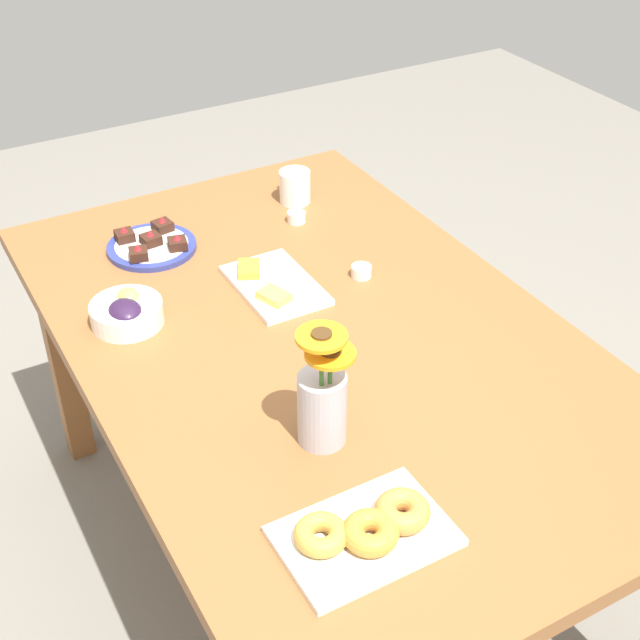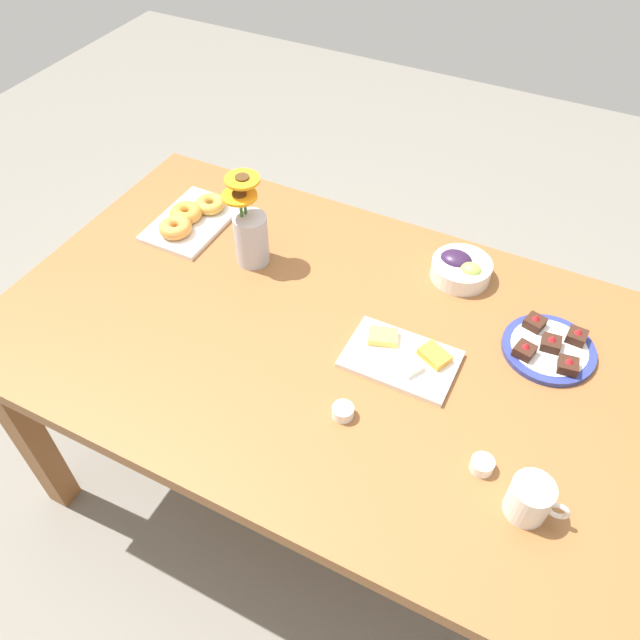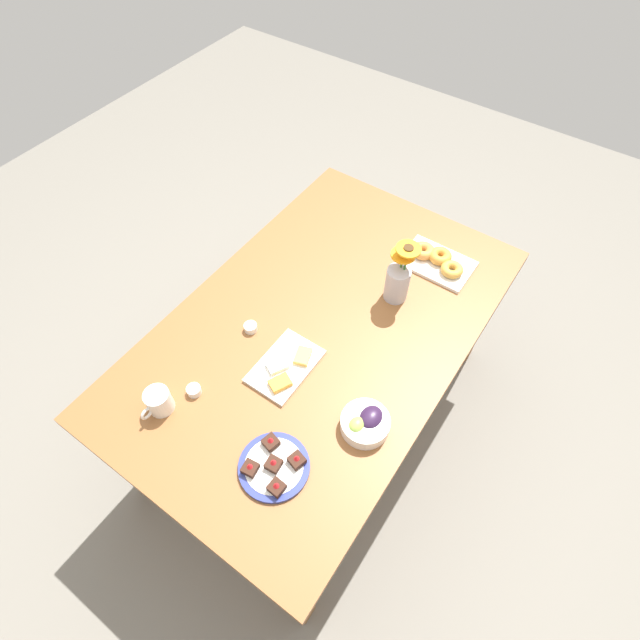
{
  "view_description": "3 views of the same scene",
  "coord_description": "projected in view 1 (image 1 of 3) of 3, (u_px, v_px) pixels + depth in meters",
  "views": [
    {
      "loc": [
        -1.34,
        0.75,
        1.88
      ],
      "look_at": [
        0.0,
        0.0,
        0.78
      ],
      "focal_mm": 50.0,
      "sensor_mm": 36.0,
      "label": 1
    },
    {
      "loc": [
        0.46,
        -0.92,
        1.88
      ],
      "look_at": [
        0.0,
        0.0,
        0.78
      ],
      "focal_mm": 35.0,
      "sensor_mm": 36.0,
      "label": 2
    },
    {
      "loc": [
        0.88,
        0.61,
        2.24
      ],
      "look_at": [
        0.0,
        0.0,
        0.78
      ],
      "focal_mm": 28.0,
      "sensor_mm": 36.0,
      "label": 3
    }
  ],
  "objects": [
    {
      "name": "croissant_platter",
      "position": [
        366.0,
        530.0,
        1.44
      ],
      "size": [
        0.19,
        0.28,
        0.05
      ],
      "color": "white",
      "rests_on": "dining_table"
    },
    {
      "name": "ground_plane",
      "position": [
        320.0,
        561.0,
        2.34
      ],
      "size": [
        6.0,
        6.0,
        0.0
      ],
      "primitive_type": "plane",
      "color": "slate"
    },
    {
      "name": "dining_table",
      "position": [
        320.0,
        366.0,
        1.96
      ],
      "size": [
        1.6,
        1.0,
        0.74
      ],
      "color": "brown",
      "rests_on": "ground_plane"
    },
    {
      "name": "grape_bowl",
      "position": [
        127.0,
        312.0,
        1.93
      ],
      "size": [
        0.16,
        0.16,
        0.07
      ],
      "color": "white",
      "rests_on": "dining_table"
    },
    {
      "name": "dessert_plate",
      "position": [
        152.0,
        245.0,
        2.2
      ],
      "size": [
        0.22,
        0.22,
        0.05
      ],
      "color": "navy",
      "rests_on": "dining_table"
    },
    {
      "name": "cheese_platter",
      "position": [
        272.0,
        284.0,
        2.06
      ],
      "size": [
        0.26,
        0.17,
        0.03
      ],
      "color": "white",
      "rests_on": "dining_table"
    },
    {
      "name": "jam_cup_honey",
      "position": [
        296.0,
        216.0,
        2.31
      ],
      "size": [
        0.05,
        0.05,
        0.03
      ],
      "color": "white",
      "rests_on": "dining_table"
    },
    {
      "name": "jam_cup_berry",
      "position": [
        361.0,
        271.0,
        2.1
      ],
      "size": [
        0.05,
        0.05,
        0.03
      ],
      "color": "white",
      "rests_on": "dining_table"
    },
    {
      "name": "coffee_mug",
      "position": [
        295.0,
        186.0,
        2.39
      ],
      "size": [
        0.12,
        0.08,
        0.09
      ],
      "color": "white",
      "rests_on": "dining_table"
    },
    {
      "name": "flower_vase",
      "position": [
        322.0,
        402.0,
        1.6
      ],
      "size": [
        0.11,
        0.11,
        0.26
      ],
      "color": "#B2B2BC",
      "rests_on": "dining_table"
    }
  ]
}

